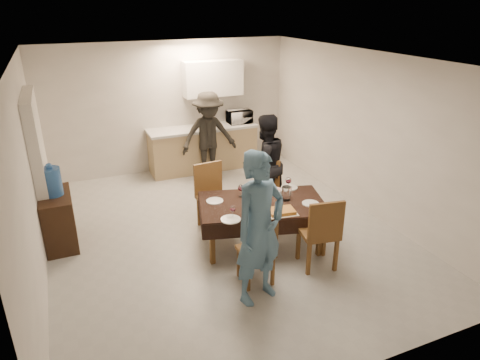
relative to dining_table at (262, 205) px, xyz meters
The scene contains 33 objects.
floor 0.94m from the dining_table, 125.02° to the left, with size 5.00×6.00×0.02m, color #A2A29D.
ceiling 2.07m from the dining_table, 125.02° to the left, with size 5.00×6.00×0.02m, color white.
wall_back 3.64m from the dining_table, 96.25° to the left, with size 5.00×0.02×2.60m, color silver.
wall_front 2.56m from the dining_table, 99.06° to the right, with size 5.00×0.02×2.60m, color silver.
wall_left 3.01m from the dining_table, 169.11° to the left, with size 0.02×6.00×2.60m, color silver.
wall_right 2.28m from the dining_table, 14.77° to the left, with size 0.02×6.00×2.60m, color silver.
stub_partition 3.34m from the dining_table, 147.99° to the left, with size 0.15×1.40×2.10m, color beige.
kitchen_base_cabinet 3.25m from the dining_table, 86.28° to the left, with size 2.20×0.60×0.86m, color #9F895F.
kitchen_worktop 3.25m from the dining_table, 86.28° to the left, with size 2.24×0.64×0.05m, color #B3B3AE.
upper_cabinet 3.62m from the dining_table, 81.41° to the left, with size 1.20×0.34×0.70m, color white.
dining_table is the anchor object (origin of this frame).
chair_near_left 0.95m from the dining_table, 118.35° to the right, with size 0.41×0.41×0.48m.
chair_near_right 0.96m from the dining_table, 62.02° to the right, with size 0.54×0.54×0.55m.
chair_far_left 0.79m from the dining_table, 124.55° to the left, with size 0.50×0.50×0.55m.
chair_far_right 0.81m from the dining_table, 55.83° to the left, with size 0.56×0.58×0.50m.
console 2.93m from the dining_table, 156.15° to the left, with size 0.42×0.85×0.78m, color #311E10.
water_jug 2.94m from the dining_table, 156.15° to the left, with size 0.27×0.27×0.40m, color #3366B3.
wine_bottle 0.19m from the dining_table, 135.00° to the left, with size 0.07×0.07×0.30m, color black, non-canonical shape.
water_pitcher 0.38m from the dining_table, ahead, with size 0.13×0.13×0.20m, color white.
savoury_tart 0.40m from the dining_table, 75.26° to the right, with size 0.40×0.30×0.05m, color gold.
salad_bowl 0.36m from the dining_table, 30.96° to the left, with size 0.19×0.19×0.07m, color silver.
mushroom_dish 0.29m from the dining_table, 100.12° to the left, with size 0.20×0.20×0.03m, color silver.
wine_glass_a 0.62m from the dining_table, 155.56° to the right, with size 0.08×0.08×0.17m, color white, non-canonical shape.
wine_glass_b 0.62m from the dining_table, 24.44° to the left, with size 0.09×0.09×0.20m, color white, non-canonical shape.
wine_glass_c 0.38m from the dining_table, 123.69° to the left, with size 0.08×0.08×0.19m, color white, non-canonical shape.
plate_near_left 0.67m from the dining_table, 153.43° to the right, with size 0.26×0.26×0.02m, color silver.
plate_near_right 0.67m from the dining_table, 26.57° to the right, with size 0.24×0.24×0.01m, color silver.
plate_far_left 0.67m from the dining_table, 153.43° to the left, with size 0.24×0.24×0.01m, color silver.
plate_far_right 0.67m from the dining_table, 26.57° to the left, with size 0.25×0.25×0.01m, color silver.
microwave 3.42m from the dining_table, 72.34° to the left, with size 0.49×0.33×0.27m, color white.
person_near 1.22m from the dining_table, 117.65° to the right, with size 0.67×0.44×1.85m, color teal.
person_far 1.20m from the dining_table, 62.35° to the left, with size 0.80×0.62×1.64m, color black.
person_kitchen 2.80m from the dining_table, 86.14° to the left, with size 1.11×0.64×1.71m, color black.
Camera 1 is at (-2.02, -5.39, 3.30)m, focal length 32.00 mm.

